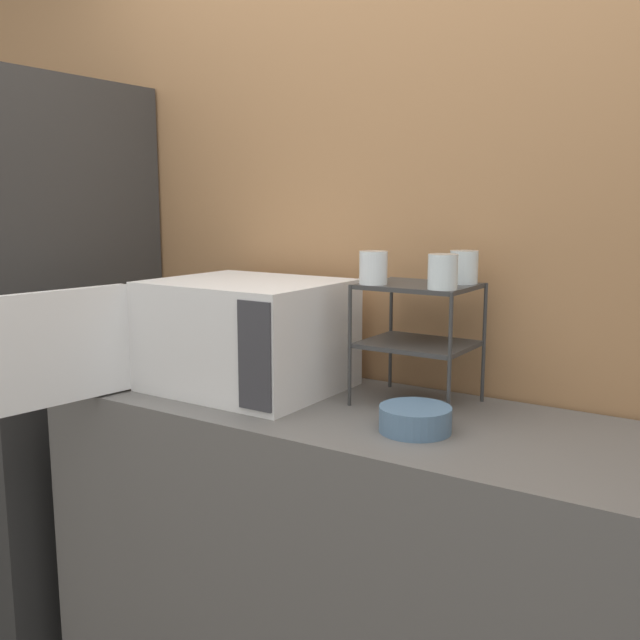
# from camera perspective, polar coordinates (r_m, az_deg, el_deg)

# --- Properties ---
(wall_back) EXTENTS (8.00, 0.06, 2.60)m
(wall_back) POSITION_cam_1_polar(r_m,az_deg,el_deg) (2.10, 8.95, 4.98)
(wall_back) COLOR #9E7047
(wall_back) RESTS_ON ground_plane
(counter) EXTENTS (1.88, 0.60, 0.92)m
(counter) POSITION_cam_1_polar(r_m,az_deg,el_deg) (2.05, 4.13, -19.76)
(counter) COLOR #595654
(counter) RESTS_ON ground_plane
(microwave) EXTENTS (0.60, 0.83, 0.32)m
(microwave) POSITION_cam_1_polar(r_m,az_deg,el_deg) (2.07, -6.51, -1.22)
(microwave) COLOR silver
(microwave) RESTS_ON counter
(dish_rack) EXTENTS (0.29, 0.24, 0.33)m
(dish_rack) POSITION_cam_1_polar(r_m,az_deg,el_deg) (1.91, 7.86, 0.19)
(dish_rack) COLOR #333333
(dish_rack) RESTS_ON counter
(glass_front_left) EXTENTS (0.07, 0.07, 0.09)m
(glass_front_left) POSITION_cam_1_polar(r_m,az_deg,el_deg) (1.87, 4.29, 4.20)
(glass_front_left) COLOR silver
(glass_front_left) RESTS_ON dish_rack
(glass_back_right) EXTENTS (0.07, 0.07, 0.09)m
(glass_back_right) POSITION_cam_1_polar(r_m,az_deg,el_deg) (1.92, 11.44, 4.17)
(glass_back_right) COLOR silver
(glass_back_right) RESTS_ON dish_rack
(glass_front_right) EXTENTS (0.07, 0.07, 0.09)m
(glass_front_right) POSITION_cam_1_polar(r_m,az_deg,el_deg) (1.78, 9.79, 3.82)
(glass_front_right) COLOR silver
(glass_front_right) RESTS_ON dish_rack
(bowl) EXTENTS (0.17, 0.17, 0.06)m
(bowl) POSITION_cam_1_polar(r_m,az_deg,el_deg) (1.72, 7.62, -7.89)
(bowl) COLOR slate
(bowl) RESTS_ON counter
(refrigerator) EXTENTS (0.63, 0.71, 1.85)m
(refrigerator) POSITION_cam_1_polar(r_m,az_deg,el_deg) (2.76, -22.00, -2.37)
(refrigerator) COLOR #2D2D2D
(refrigerator) RESTS_ON ground_plane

